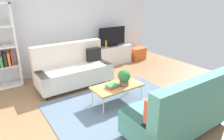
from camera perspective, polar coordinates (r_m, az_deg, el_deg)
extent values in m
plane|color=#936B47|center=(4.26, 0.62, -10.94)|extent=(7.68, 7.68, 0.00)
cube|color=silver|center=(6.19, -14.67, 12.70)|extent=(6.40, 0.12, 2.90)
cube|color=slate|center=(4.29, 2.52, -10.64)|extent=(2.90, 2.20, 0.01)
cube|color=beige|center=(5.21, -10.79, -1.29)|extent=(1.91, 0.86, 0.44)
cube|color=beige|center=(5.34, -12.59, 4.76)|extent=(1.90, 0.22, 0.56)
cube|color=beige|center=(5.55, -2.88, 1.61)|extent=(0.21, 0.84, 0.22)
cube|color=beige|center=(4.92, -19.89, -2.16)|extent=(0.21, 0.84, 0.22)
cylinder|color=black|center=(5.43, -0.72, -3.10)|extent=(0.05, 0.05, 0.10)
cylinder|color=black|center=(4.77, -18.43, -7.74)|extent=(0.05, 0.05, 0.10)
cylinder|color=black|center=(5.96, -4.39, -0.94)|extent=(0.05, 0.05, 0.10)
cylinder|color=black|center=(5.37, -20.61, -4.78)|extent=(0.05, 0.05, 0.10)
cube|color=black|center=(5.49, -5.31, 4.51)|extent=(0.40, 0.14, 0.36)
cube|color=teal|center=(3.66, 18.27, -12.04)|extent=(1.90, 0.85, 0.44)
cube|color=teal|center=(3.27, 23.62, -6.81)|extent=(1.90, 0.21, 0.56)
cube|color=teal|center=(3.06, 8.12, -15.68)|extent=(0.20, 0.84, 0.22)
cube|color=teal|center=(4.25, 25.66, -6.67)|extent=(0.20, 0.84, 0.22)
cylinder|color=black|center=(3.48, 3.63, -18.19)|extent=(0.05, 0.05, 0.10)
cylinder|color=black|center=(4.59, 21.44, -9.37)|extent=(0.05, 0.05, 0.10)
cylinder|color=black|center=(4.31, 28.90, -12.65)|extent=(0.05, 0.05, 0.10)
cube|color=#D84C33|center=(2.93, 12.95, -11.04)|extent=(0.40, 0.14, 0.36)
cube|color=white|center=(3.23, 18.53, -8.39)|extent=(0.40, 0.14, 0.36)
cube|color=#B7844C|center=(4.27, 1.54, -4.77)|extent=(1.10, 0.56, 0.04)
cylinder|color=silver|center=(4.31, -5.77, -7.79)|extent=(0.02, 0.02, 0.38)
cylinder|color=silver|center=(4.80, 4.77, -4.62)|extent=(0.02, 0.02, 0.38)
cylinder|color=silver|center=(3.96, -2.50, -10.44)|extent=(0.02, 0.02, 0.38)
cylinder|color=silver|center=(4.49, 8.46, -6.65)|extent=(0.02, 0.02, 0.38)
cube|color=silver|center=(6.85, -0.01, 4.38)|extent=(1.40, 0.44, 0.64)
cube|color=black|center=(6.75, 0.08, 7.12)|extent=(0.36, 0.20, 0.04)
cube|color=black|center=(6.68, 0.08, 9.79)|extent=(1.00, 0.05, 0.60)
cube|color=white|center=(5.63, -26.16, 6.39)|extent=(0.04, 0.36, 2.10)
cube|color=white|center=(5.89, -29.65, -4.30)|extent=(1.10, 0.36, 0.04)
cube|color=#3F8C4C|center=(5.68, -29.60, 2.28)|extent=(0.06, 0.29, 0.28)
cube|color=#262626|center=(5.68, -28.69, 2.80)|extent=(0.05, 0.29, 0.35)
cube|color=orange|center=(5.68, -27.85, 2.90)|extent=(0.05, 0.29, 0.34)
cube|color=red|center=(5.69, -27.16, 3.20)|extent=(0.03, 0.29, 0.37)
cube|color=orange|center=(7.46, 7.46, 4.75)|extent=(0.52, 0.40, 0.44)
cylinder|color=brown|center=(4.26, 3.50, -3.76)|extent=(0.20, 0.20, 0.12)
sphere|color=#2D7233|center=(4.19, 3.55, -1.69)|extent=(0.27, 0.27, 0.27)
cube|color=red|center=(4.17, 0.06, -4.88)|extent=(0.26, 0.20, 0.03)
cube|color=#3F8C4C|center=(4.16, 0.06, -4.43)|extent=(0.27, 0.22, 0.04)
cylinder|color=#4C72B2|center=(6.49, -4.53, 7.11)|extent=(0.08, 0.08, 0.17)
cylinder|color=#33B29E|center=(6.56, -3.43, 7.24)|extent=(0.11, 0.11, 0.16)
cylinder|color=gold|center=(6.57, -1.76, 7.58)|extent=(0.06, 0.06, 0.23)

